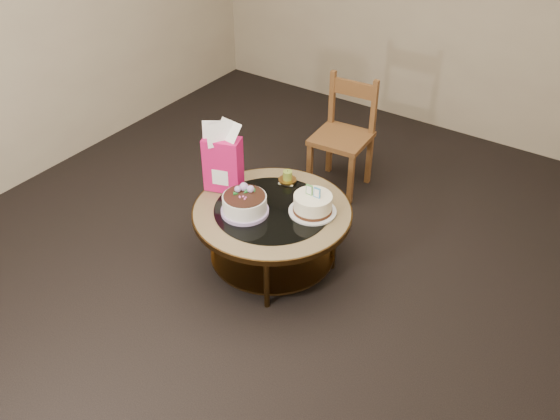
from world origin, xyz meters
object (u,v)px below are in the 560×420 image
Objects in this scene: coffee_table at (272,219)px; dining_chair at (344,135)px; decorated_cake at (245,205)px; gift_bag at (223,157)px; cream_cake at (313,204)px.

dining_chair reaches higher than coffee_table.
decorated_cake is at bearing -132.75° from coffee_table.
decorated_cake is 0.63× the size of gift_bag.
decorated_cake is 0.42m from cream_cake.
dining_chair is at bearing 110.19° from cream_cake.
cream_cake is 0.66m from gift_bag.
coffee_table is at bearing -152.45° from cream_cake.
cream_cake is (0.35, 0.24, 0.00)m from decorated_cake.
decorated_cake is (-0.12, -0.13, 0.14)m from coffee_table.
decorated_cake reaches higher than coffee_table.
coffee_table is 0.29m from cream_cake.
decorated_cake is at bearing -144.05° from cream_cake.
dining_chair is at bearing 57.43° from gift_bag.
decorated_cake is 1.25m from dining_chair.
gift_bag is at bearing -170.29° from cream_cake.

